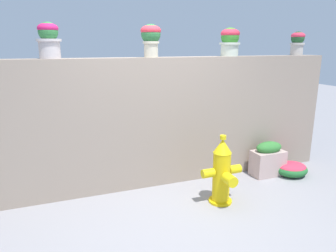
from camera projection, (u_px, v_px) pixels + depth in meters
The scene contains 9 objects.
ground_plane at pixel (173, 213), 3.77m from camera, with size 24.00×24.00×0.00m, color gray.
stone_wall at pixel (150, 123), 4.38m from camera, with size 5.75×0.29×1.82m, color gray.
potted_plant_1 at pixel (49, 38), 3.69m from camera, with size 0.29×0.29×0.43m.
potted_plant_2 at pixel (151, 36), 4.07m from camera, with size 0.27×0.27×0.43m.
potted_plant_3 at pixel (230, 40), 4.51m from camera, with size 0.30×0.30×0.41m.
potted_plant_4 at pixel (297, 41), 4.96m from camera, with size 0.23×0.23×0.37m.
fire_hydrant at pixel (222, 173), 3.93m from camera, with size 0.54×0.43×0.90m.
flower_bush_left at pixel (292, 168), 4.85m from camera, with size 0.50×0.45×0.21m.
planter_box at pixel (268, 159), 4.82m from camera, with size 0.50×0.28×0.54m.
Camera 1 is at (-1.24, -3.15, 1.97)m, focal length 33.22 mm.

